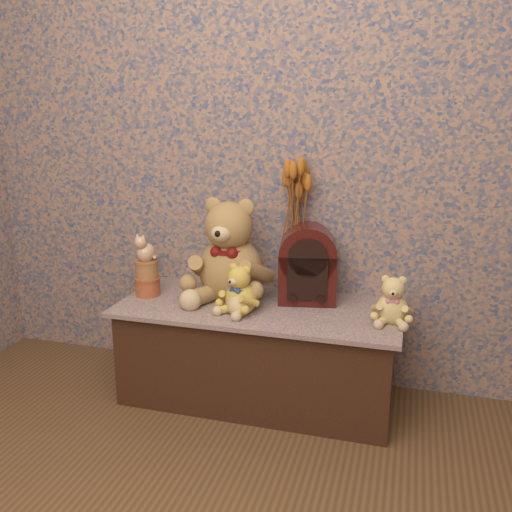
{
  "coord_description": "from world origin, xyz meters",
  "views": [
    {
      "loc": [
        0.62,
        -0.99,
        1.29
      ],
      "look_at": [
        0.0,
        1.18,
        0.69
      ],
      "focal_mm": 38.55,
      "sensor_mm": 36.0,
      "label": 1
    }
  ],
  "objects": [
    {
      "name": "display_shelf",
      "position": [
        0.0,
        1.23,
        0.22
      ],
      "size": [
        1.25,
        0.56,
        0.45
      ],
      "primitive_type": "cube",
      "color": "navy",
      "rests_on": "ground"
    },
    {
      "name": "teddy_large",
      "position": [
        -0.15,
        1.3,
        0.7
      ],
      "size": [
        0.42,
        0.49,
        0.5
      ],
      "primitive_type": null,
      "rotation": [
        0.0,
        0.0,
        -0.05
      ],
      "color": "brown",
      "rests_on": "display_shelf"
    },
    {
      "name": "teddy_medium",
      "position": [
        -0.05,
        1.13,
        0.56
      ],
      "size": [
        0.25,
        0.27,
        0.23
      ],
      "primitive_type": null,
      "rotation": [
        0.0,
        0.0,
        -0.39
      ],
      "color": "gold",
      "rests_on": "display_shelf"
    },
    {
      "name": "teddy_small",
      "position": [
        0.57,
        1.19,
        0.55
      ],
      "size": [
        0.17,
        0.2,
        0.21
      ],
      "primitive_type": null,
      "rotation": [
        0.0,
        0.0,
        0.02
      ],
      "color": "#D9BA67",
      "rests_on": "display_shelf"
    },
    {
      "name": "cathedral_radio",
      "position": [
        0.19,
        1.35,
        0.62
      ],
      "size": [
        0.29,
        0.23,
        0.35
      ],
      "primitive_type": null,
      "rotation": [
        0.0,
        0.0,
        0.19
      ],
      "color": "#380E0A",
      "rests_on": "display_shelf"
    },
    {
      "name": "ceramic_vase",
      "position": [
        0.12,
        1.43,
        0.55
      ],
      "size": [
        0.15,
        0.15,
        0.21
      ],
      "primitive_type": "cylinder",
      "rotation": [
        0.0,
        0.0,
        -0.24
      ],
      "color": "tan",
      "rests_on": "display_shelf"
    },
    {
      "name": "dried_stalks",
      "position": [
        0.12,
        1.43,
        0.86
      ],
      "size": [
        0.24,
        0.24,
        0.41
      ],
      "primitive_type": null,
      "rotation": [
        0.0,
        0.0,
        0.15
      ],
      "color": "#B5631D",
      "rests_on": "ceramic_vase"
    },
    {
      "name": "biscuit_tin_lower",
      "position": [
        -0.54,
        1.22,
        0.49
      ],
      "size": [
        0.14,
        0.14,
        0.08
      ],
      "primitive_type": "cylinder",
      "rotation": [
        0.0,
        0.0,
        0.24
      ],
      "color": "#D1803D",
      "rests_on": "display_shelf"
    },
    {
      "name": "biscuit_tin_upper",
      "position": [
        -0.54,
        1.22,
        0.57
      ],
      "size": [
        0.13,
        0.13,
        0.08
      ],
      "primitive_type": "cylinder",
      "rotation": [
        0.0,
        0.0,
        0.18
      ],
      "color": "tan",
      "rests_on": "biscuit_tin_lower"
    },
    {
      "name": "cat_figurine",
      "position": [
        -0.54,
        1.22,
        0.68
      ],
      "size": [
        0.12,
        0.13,
        0.13
      ],
      "primitive_type": null,
      "rotation": [
        0.0,
        0.0,
        -0.24
      ],
      "color": "silver",
      "rests_on": "biscuit_tin_upper"
    }
  ]
}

